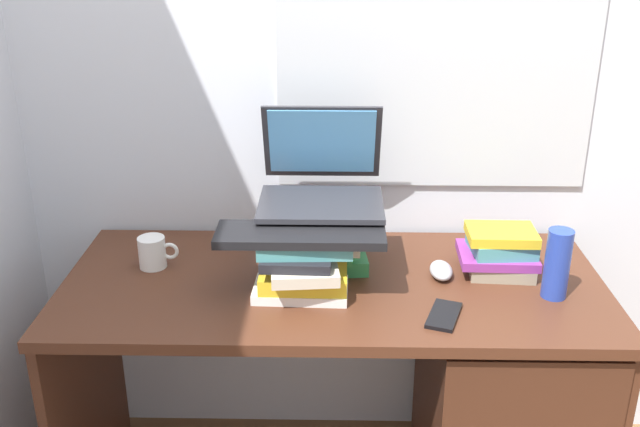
# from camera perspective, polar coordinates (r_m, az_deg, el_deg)

# --- Properties ---
(wall_back) EXTENTS (6.00, 0.06, 2.60)m
(wall_back) POSITION_cam_1_polar(r_m,az_deg,el_deg) (2.10, 1.17, 13.66)
(wall_back) COLOR silver
(wall_back) RESTS_ON ground
(desk) EXTENTS (1.43, 0.64, 0.72)m
(desk) POSITION_cam_1_polar(r_m,az_deg,el_deg) (2.11, 11.02, -13.45)
(desk) COLOR #4C2819
(desk) RESTS_ON ground
(book_stack_tall) EXTENTS (0.24, 0.19, 0.18)m
(book_stack_tall) POSITION_cam_1_polar(r_m,az_deg,el_deg) (1.95, 0.04, -1.92)
(book_stack_tall) COLOR #338C4C
(book_stack_tall) RESTS_ON desk
(book_stack_keyboard_riser) EXTENTS (0.25, 0.20, 0.15)m
(book_stack_keyboard_riser) POSITION_cam_1_polar(r_m,az_deg,el_deg) (1.83, -1.50, -4.22)
(book_stack_keyboard_riser) COLOR white
(book_stack_keyboard_riser) RESTS_ON desk
(book_stack_side) EXTENTS (0.21, 0.19, 0.13)m
(book_stack_side) POSITION_cam_1_polar(r_m,az_deg,el_deg) (2.01, 13.82, -2.88)
(book_stack_side) COLOR gray
(book_stack_side) RESTS_ON desk
(laptop) EXTENTS (0.33, 0.34, 0.24)m
(laptop) POSITION_cam_1_polar(r_m,az_deg,el_deg) (1.96, -0.01, 2.87)
(laptop) COLOR #2D2D33
(laptop) RESTS_ON book_stack_tall
(keyboard) EXTENTS (0.42, 0.14, 0.02)m
(keyboard) POSITION_cam_1_polar(r_m,az_deg,el_deg) (1.79, -1.67, -1.70)
(keyboard) COLOR black
(keyboard) RESTS_ON book_stack_keyboard_riser
(computer_mouse) EXTENTS (0.06, 0.10, 0.04)m
(computer_mouse) POSITION_cam_1_polar(r_m,az_deg,el_deg) (1.97, 9.37, -4.42)
(computer_mouse) COLOR #A5A8AD
(computer_mouse) RESTS_ON desk
(mug) EXTENTS (0.11, 0.07, 0.09)m
(mug) POSITION_cam_1_polar(r_m,az_deg,el_deg) (2.04, -13.09, -2.98)
(mug) COLOR white
(mug) RESTS_ON desk
(water_bottle) EXTENTS (0.06, 0.06, 0.18)m
(water_bottle) POSITION_cam_1_polar(r_m,az_deg,el_deg) (1.91, 18.01, -3.79)
(water_bottle) COLOR #263FA5
(water_bottle) RESTS_ON desk
(cell_phone) EXTENTS (0.11, 0.15, 0.01)m
(cell_phone) POSITION_cam_1_polar(r_m,az_deg,el_deg) (1.79, 9.57, -7.88)
(cell_phone) COLOR black
(cell_phone) RESTS_ON desk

